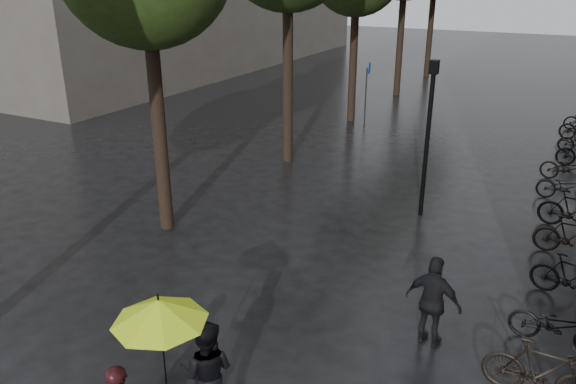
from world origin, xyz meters
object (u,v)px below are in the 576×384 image
Objects in this scene: parked_bicycles at (574,187)px; lamp_post at (429,125)px; person_black at (207,373)px; pedestrian_walking at (433,302)px.

lamp_post reaches higher than parked_bicycles.
person_black is 0.40× the size of lamp_post.
pedestrian_walking is at bearing -73.25° from lamp_post.
lamp_post is at bearing -114.59° from person_black.
person_black is at bearing 63.28° from pedestrian_walking.
pedestrian_walking reaches higher than parked_bicycles.
person_black is 0.98× the size of pedestrian_walking.
pedestrian_walking is 0.41× the size of lamp_post.
person_black is 3.89m from pedestrian_walking.
lamp_post is at bearing -63.99° from pedestrian_walking.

